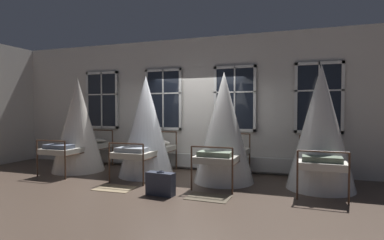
# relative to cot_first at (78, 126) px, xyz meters

# --- Properties ---
(ground) EXTENTS (21.26, 21.26, 0.00)m
(ground) POSITION_rel_cot_first_xyz_m (3.00, 0.06, -1.21)
(ground) COLOR #4C3D33
(back_wall_with_windows) EXTENTS (11.63, 0.10, 3.59)m
(back_wall_with_windows) POSITION_rel_cot_first_xyz_m (3.00, 1.25, 0.58)
(back_wall_with_windows) COLOR silver
(back_wall_with_windows) RESTS_ON ground
(window_bank) EXTENTS (7.19, 0.10, 2.71)m
(window_bank) POSITION_rel_cot_first_xyz_m (3.00, 1.13, -0.12)
(window_bank) COLOR black
(window_bank) RESTS_ON ground
(cot_first) EXTENTS (1.37, 1.98, 2.50)m
(cot_first) POSITION_rel_cot_first_xyz_m (0.00, 0.00, 0.00)
(cot_first) COLOR #4C3323
(cot_first) RESTS_ON ground
(cot_second) EXTENTS (1.37, 1.97, 2.48)m
(cot_second) POSITION_rel_cot_first_xyz_m (2.01, 0.05, -0.01)
(cot_second) COLOR #4C3323
(cot_second) RESTS_ON ground
(cot_third) EXTENTS (1.37, 1.98, 2.50)m
(cot_third) POSITION_rel_cot_first_xyz_m (3.99, 0.03, 0.00)
(cot_third) COLOR #4C3323
(cot_third) RESTS_ON ground
(cot_fourth) EXTENTS (1.37, 1.98, 2.59)m
(cot_fourth) POSITION_rel_cot_first_xyz_m (6.03, 0.05, 0.04)
(cot_fourth) COLOR #4C3323
(cot_fourth) RESTS_ON ground
(rug_second) EXTENTS (0.82, 0.59, 0.01)m
(rug_second) POSITION_rel_cot_first_xyz_m (1.99, -1.31, -1.21)
(rug_second) COLOR #8E7A5B
(rug_second) RESTS_ON ground
(rug_third) EXTENTS (0.82, 0.59, 0.01)m
(rug_third) POSITION_rel_cot_first_xyz_m (4.01, -1.31, -1.21)
(rug_third) COLOR brown
(rug_third) RESTS_ON ground
(suitcase_dark) EXTENTS (0.58, 0.26, 0.47)m
(suitcase_dark) POSITION_rel_cot_first_xyz_m (3.09, -1.46, -0.99)
(suitcase_dark) COLOR #2D3342
(suitcase_dark) RESTS_ON ground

